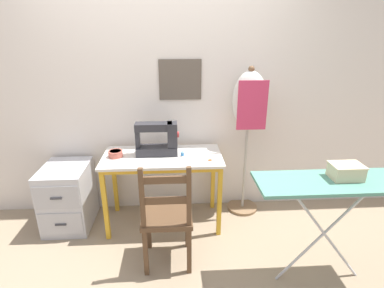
# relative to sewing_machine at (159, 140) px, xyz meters

# --- Properties ---
(ground_plane) EXTENTS (14.00, 14.00, 0.00)m
(ground_plane) POSITION_rel_sewing_machine_xyz_m (0.02, -0.31, -0.88)
(ground_plane) COLOR gray
(wall_back) EXTENTS (10.00, 0.07, 2.55)m
(wall_back) POSITION_rel_sewing_machine_xyz_m (0.02, 0.31, 0.40)
(wall_back) COLOR silver
(wall_back) RESTS_ON ground_plane
(sewing_table) EXTENTS (1.12, 0.55, 0.73)m
(sewing_table) POSITION_rel_sewing_machine_xyz_m (0.02, -0.05, -0.24)
(sewing_table) COLOR silver
(sewing_table) RESTS_ON ground_plane
(sewing_machine) EXTENTS (0.40, 0.16, 0.33)m
(sewing_machine) POSITION_rel_sewing_machine_xyz_m (0.00, 0.00, 0.00)
(sewing_machine) COLOR #28282D
(sewing_machine) RESTS_ON sewing_table
(fabric_bowl) EXTENTS (0.13, 0.13, 0.06)m
(fabric_bowl) POSITION_rel_sewing_machine_xyz_m (-0.41, -0.04, -0.11)
(fabric_bowl) COLOR #B25647
(fabric_bowl) RESTS_ON sewing_table
(scissors) EXTENTS (0.13, 0.06, 0.01)m
(scissors) POSITION_rel_sewing_machine_xyz_m (0.49, -0.17, -0.14)
(scissors) COLOR silver
(scissors) RESTS_ON sewing_table
(thread_spool_near_machine) EXTENTS (0.04, 0.04, 0.04)m
(thread_spool_near_machine) POSITION_rel_sewing_machine_xyz_m (0.21, -0.06, -0.13)
(thread_spool_near_machine) COLOR #2875C1
(thread_spool_near_machine) RESTS_ON sewing_table
(wooden_chair) EXTENTS (0.40, 0.38, 0.94)m
(wooden_chair) POSITION_rel_sewing_machine_xyz_m (0.07, -0.62, -0.43)
(wooden_chair) COLOR #513823
(wooden_chair) RESTS_ON ground_plane
(filing_cabinet) EXTENTS (0.42, 0.55, 0.62)m
(filing_cabinet) POSITION_rel_sewing_machine_xyz_m (-0.91, -0.01, -0.57)
(filing_cabinet) COLOR #B7B7BC
(filing_cabinet) RESTS_ON ground_plane
(dress_form) EXTENTS (0.33, 0.32, 1.54)m
(dress_form) POSITION_rel_sewing_machine_xyz_m (0.87, 0.15, 0.25)
(dress_form) COLOR #846647
(dress_form) RESTS_ON ground_plane
(ironing_board) EXTENTS (1.08, 0.37, 0.86)m
(ironing_board) POSITION_rel_sewing_machine_xyz_m (1.24, -0.86, -0.07)
(ironing_board) COLOR #518E7A
(ironing_board) RESTS_ON ground_plane
(storage_box) EXTENTS (0.22, 0.16, 0.11)m
(storage_box) POSITION_rel_sewing_machine_xyz_m (1.34, -0.83, 0.03)
(storage_box) COLOR beige
(storage_box) RESTS_ON ironing_board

